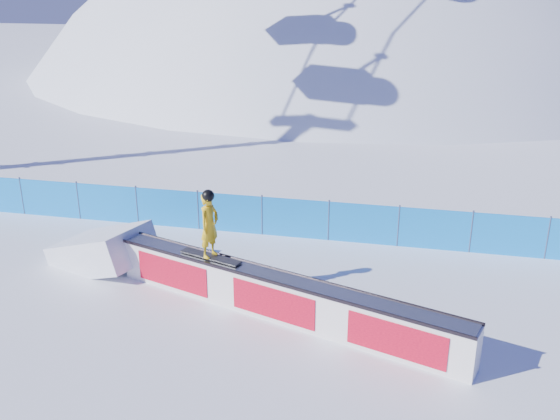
# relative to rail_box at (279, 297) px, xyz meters

# --- Properties ---
(ground) EXTENTS (160.00, 160.00, 0.00)m
(ground) POSITION_rel_rail_box_xyz_m (-2.55, 0.14, -0.52)
(ground) COLOR white
(ground) RESTS_ON ground
(snow_hill) EXTENTS (64.00, 64.00, 64.00)m
(snow_hill) POSITION_rel_rail_box_xyz_m (-2.55, 42.14, -18.52)
(snow_hill) COLOR white
(snow_hill) RESTS_ON ground
(safety_fence) EXTENTS (22.05, 0.05, 1.30)m
(safety_fence) POSITION_rel_rail_box_xyz_m (-2.55, 4.64, 0.08)
(safety_fence) COLOR #1088EC
(safety_fence) RESTS_ON ground
(rail_box) EXTENTS (8.60, 3.39, 1.06)m
(rail_box) POSITION_rel_rail_box_xyz_m (0.00, 0.00, 0.00)
(rail_box) COLOR white
(rail_box) RESTS_ON ground
(snow_ramp) EXTENTS (3.09, 2.45, 1.68)m
(snow_ramp) POSITION_rel_rail_box_xyz_m (-5.25, 1.75, -0.52)
(snow_ramp) COLOR white
(snow_ramp) RESTS_ON ground
(snowboarder) EXTENTS (1.62, 0.79, 1.69)m
(snowboarder) POSITION_rel_rail_box_xyz_m (-1.80, 0.60, 1.37)
(snowboarder) COLOR black
(snowboarder) RESTS_ON rail_box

